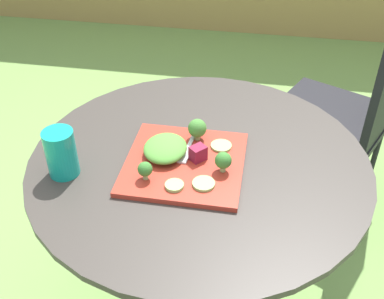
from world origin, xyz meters
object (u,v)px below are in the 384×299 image
object	(u,v)px
patio_chair	(356,104)
salad_plate	(185,163)
fork	(188,149)
drinking_glass	(62,155)

from	to	relation	value
patio_chair	salad_plate	world-z (taller)	patio_chair
salad_plate	fork	distance (m)	0.05
patio_chair	fork	size ratio (longest dim) A/B	5.81
patio_chair	fork	distance (m)	0.90
patio_chair	drinking_glass	size ratio (longest dim) A/B	7.32
drinking_glass	fork	distance (m)	0.32
drinking_glass	salad_plate	bearing A→B (deg)	15.29
salad_plate	patio_chair	bearing A→B (deg)	53.92
patio_chair	fork	world-z (taller)	patio_chair
drinking_glass	patio_chair	bearing A→B (deg)	44.65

